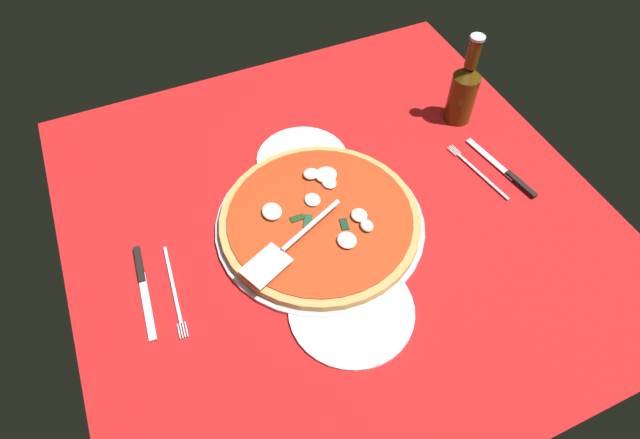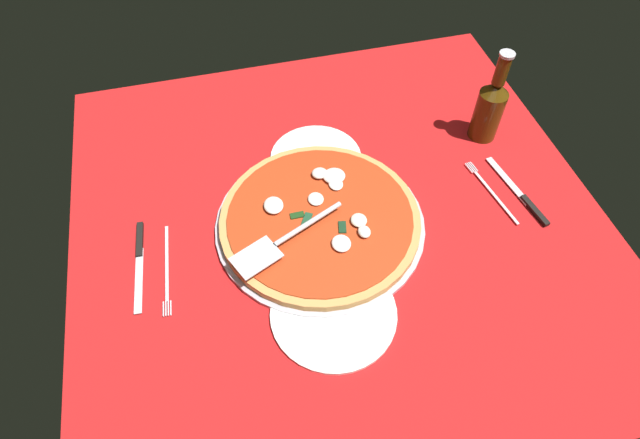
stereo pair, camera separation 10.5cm
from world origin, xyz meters
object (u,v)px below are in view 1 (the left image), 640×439
object	(u,v)px
place_setting_far	(158,288)
beer_bottle	(464,90)
pizza	(320,219)
place_setting_near	(492,173)
dinner_plate_left	(351,310)
dinner_plate_right	(302,159)
pizza_server	(290,244)

from	to	relation	value
place_setting_far	beer_bottle	xyz separation A→B (cm)	(17.50, -76.61, 8.19)
pizza	place_setting_near	size ratio (longest dim) A/B	1.92
place_setting_near	place_setting_far	distance (cm)	73.97
dinner_plate_left	pizza	bearing A→B (deg)	-7.63
pizza	beer_bottle	bearing A→B (deg)	-69.34
dinner_plate_left	pizza	distance (cm)	20.30
dinner_plate_left	pizza	world-z (taller)	pizza
dinner_plate_right	place_setting_far	bearing A→B (deg)	117.64
pizza_server	place_setting_near	distance (cm)	49.11
beer_bottle	pizza	bearing A→B (deg)	110.66
dinner_plate_left	beer_bottle	world-z (taller)	beer_bottle
dinner_plate_left	pizza_server	bearing A→B (deg)	20.95
dinner_plate_left	dinner_plate_right	size ratio (longest dim) A/B	1.12
place_setting_near	beer_bottle	xyz separation A→B (cm)	(18.49, -2.65, 8.19)
pizza	place_setting_far	size ratio (longest dim) A/B	1.80
dinner_plate_left	place_setting_near	xyz separation A→B (cm)	(17.78, -43.06, -0.14)
pizza_server	place_setting_far	size ratio (longest dim) A/B	1.06
dinner_plate_left	beer_bottle	distance (cm)	58.91
dinner_plate_right	beer_bottle	xyz separation A→B (cm)	(-2.02, -39.34, 8.05)
place_setting_far	beer_bottle	world-z (taller)	beer_bottle
pizza	beer_bottle	world-z (taller)	beer_bottle
pizza_server	place_setting_far	distance (cm)	25.81
pizza	beer_bottle	xyz separation A→B (cm)	(16.22, -43.03, 6.29)
dinner_plate_right	dinner_plate_left	bearing A→B (deg)	170.54
dinner_plate_left	place_setting_far	distance (cm)	36.15
dinner_plate_left	dinner_plate_right	world-z (taller)	same
dinner_plate_left	dinner_plate_right	distance (cm)	38.82
dinner_plate_right	beer_bottle	world-z (taller)	beer_bottle
beer_bottle	pizza_server	bearing A→B (deg)	112.42
place_setting_near	place_setting_far	size ratio (longest dim) A/B	0.94
place_setting_near	beer_bottle	bearing A→B (deg)	-16.93
place_setting_near	beer_bottle	world-z (taller)	beer_bottle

